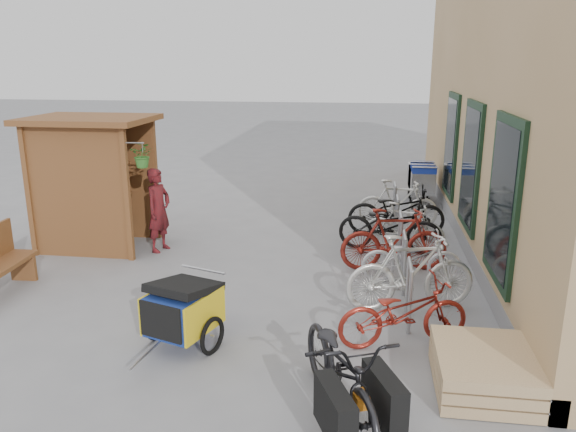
# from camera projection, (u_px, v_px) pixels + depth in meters

# --- Properties ---
(ground) EXTENTS (80.00, 80.00, 0.00)m
(ground) POSITION_uv_depth(u_px,v_px,m) (237.00, 314.00, 7.71)
(ground) COLOR gray
(kiosk) EXTENTS (2.49, 1.65, 2.40)m
(kiosk) POSITION_uv_depth(u_px,v_px,m) (88.00, 164.00, 10.09)
(kiosk) COLOR brown
(kiosk) RESTS_ON ground
(bike_rack) EXTENTS (0.05, 5.35, 0.86)m
(bike_rack) POSITION_uv_depth(u_px,v_px,m) (400.00, 233.00, 9.54)
(bike_rack) COLOR #A5A8AD
(bike_rack) RESTS_ON ground
(pallet_stack) EXTENTS (1.00, 1.20, 0.40)m
(pallet_stack) POSITION_uv_depth(u_px,v_px,m) (484.00, 370.00, 5.90)
(pallet_stack) COLOR tan
(pallet_stack) RESTS_ON ground
(shopping_carts) EXTENTS (0.58, 1.59, 1.03)m
(shopping_carts) POSITION_uv_depth(u_px,v_px,m) (421.00, 178.00, 13.58)
(shopping_carts) COLOR silver
(shopping_carts) RESTS_ON ground
(child_trailer) EXTENTS (0.98, 1.51, 0.88)m
(child_trailer) POSITION_uv_depth(u_px,v_px,m) (183.00, 308.00, 6.73)
(child_trailer) COLOR #1B3896
(child_trailer) RESTS_ON ground
(cargo_bike) EXTENTS (1.37, 2.04, 1.01)m
(cargo_bike) POSITION_uv_depth(u_px,v_px,m) (342.00, 372.00, 5.33)
(cargo_bike) COLOR black
(cargo_bike) RESTS_ON ground
(person_kiosk) EXTENTS (0.51, 0.64, 1.52)m
(person_kiosk) POSITION_uv_depth(u_px,v_px,m) (159.00, 210.00, 10.08)
(person_kiosk) COLOR maroon
(person_kiosk) RESTS_ON ground
(bike_0) EXTENTS (1.73, 1.06, 0.86)m
(bike_0) POSITION_uv_depth(u_px,v_px,m) (403.00, 312.00, 6.75)
(bike_0) COLOR maroon
(bike_0) RESTS_ON ground
(bike_1) EXTENTS (1.90, 0.99, 1.10)m
(bike_1) POSITION_uv_depth(u_px,v_px,m) (411.00, 272.00, 7.70)
(bike_1) COLOR silver
(bike_1) RESTS_ON ground
(bike_2) EXTENTS (1.58, 0.67, 0.81)m
(bike_2) POSITION_uv_depth(u_px,v_px,m) (411.00, 257.00, 8.71)
(bike_2) COLOR silver
(bike_2) RESTS_ON ground
(bike_3) EXTENTS (1.81, 0.77, 1.06)m
(bike_3) POSITION_uv_depth(u_px,v_px,m) (394.00, 240.00, 9.16)
(bike_3) COLOR maroon
(bike_3) RESTS_ON ground
(bike_4) EXTENTS (1.93, 0.93, 0.98)m
(bike_4) POSITION_uv_depth(u_px,v_px,m) (390.00, 226.00, 10.09)
(bike_4) COLOR black
(bike_4) RESTS_ON ground
(bike_5) EXTENTS (1.53, 0.81, 0.88)m
(bike_5) POSITION_uv_depth(u_px,v_px,m) (405.00, 227.00, 10.18)
(bike_5) COLOR silver
(bike_5) RESTS_ON ground
(bike_6) EXTENTS (1.91, 0.72, 0.99)m
(bike_6) POSITION_uv_depth(u_px,v_px,m) (396.00, 211.00, 11.05)
(bike_6) COLOR black
(bike_6) RESTS_ON ground
(bike_7) EXTENTS (1.66, 0.49, 0.99)m
(bike_7) POSITION_uv_depth(u_px,v_px,m) (398.00, 203.00, 11.61)
(bike_7) COLOR silver
(bike_7) RESTS_ON ground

